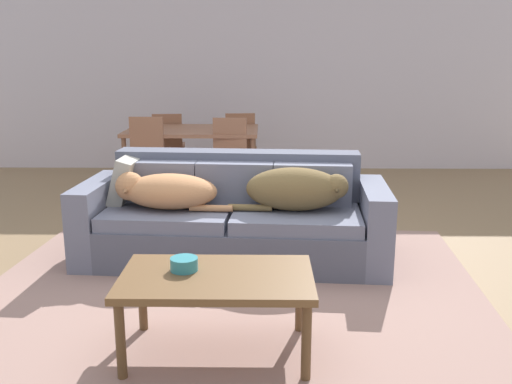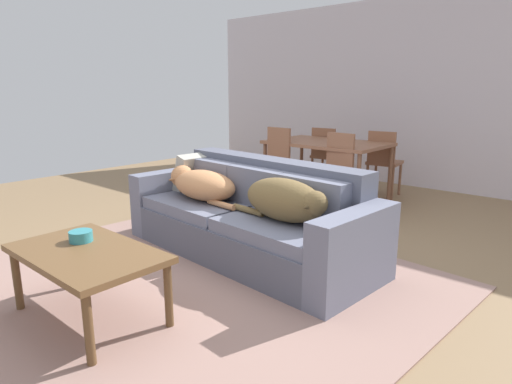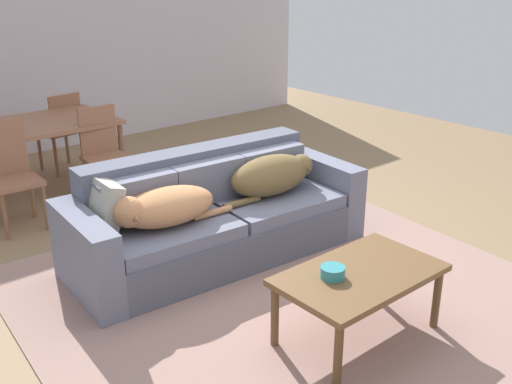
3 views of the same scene
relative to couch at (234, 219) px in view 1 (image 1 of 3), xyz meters
name	(u,v)px [view 1 (image 1 of 3)]	position (x,y,z in m)	size (l,w,h in m)	color
ground_plane	(255,272)	(0.17, -0.31, -0.32)	(10.00, 10.00, 0.00)	#8F714F
back_partition	(259,72)	(0.17, 3.69, 1.03)	(8.00, 0.12, 2.70)	silver
area_rug	(227,303)	(0.00, -0.87, -0.31)	(3.42, 3.31, 0.01)	#A37D72
couch	(234,219)	(0.00, 0.00, 0.00)	(2.41, 1.05, 0.82)	slate
dog_on_left_cushion	(165,191)	(-0.52, -0.10, 0.25)	(0.90, 0.45, 0.28)	tan
dog_on_right_cushion	(297,189)	(0.48, -0.14, 0.28)	(0.90, 0.39, 0.33)	brown
throw_pillow_by_left_arm	(125,181)	(-0.88, 0.12, 0.28)	(0.12, 0.37, 0.37)	#ABA99E
coffee_table	(217,284)	(-0.01, -1.50, 0.09)	(1.01, 0.61, 0.46)	brown
bowl_on_coffee_table	(184,264)	(-0.19, -1.44, 0.17)	(0.15, 0.15, 0.07)	teal
dining_table	(193,134)	(-0.58, 2.13, 0.37)	(1.48, 0.94, 0.76)	#905C41
dining_chair_near_left	(145,159)	(-1.02, 1.57, 0.19)	(0.42, 0.42, 0.94)	#905C41
dining_chair_near_right	(229,158)	(-0.14, 1.58, 0.20)	(0.43, 0.43, 0.93)	#905C41
dining_chair_far_left	(168,143)	(-0.96, 2.73, 0.18)	(0.44, 0.44, 0.87)	#905C41
dining_chair_far_right	(240,143)	(-0.07, 2.72, 0.18)	(0.45, 0.45, 0.88)	#905C41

